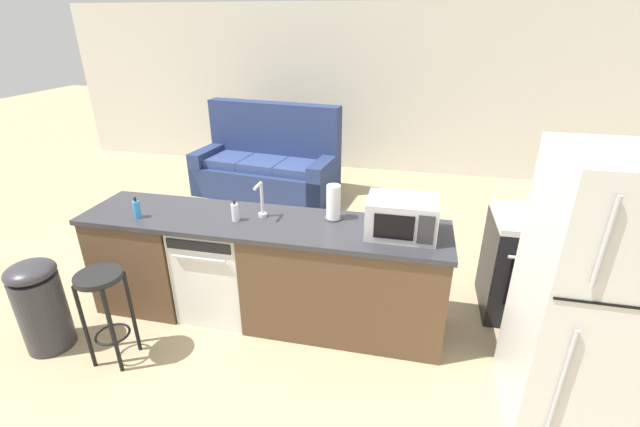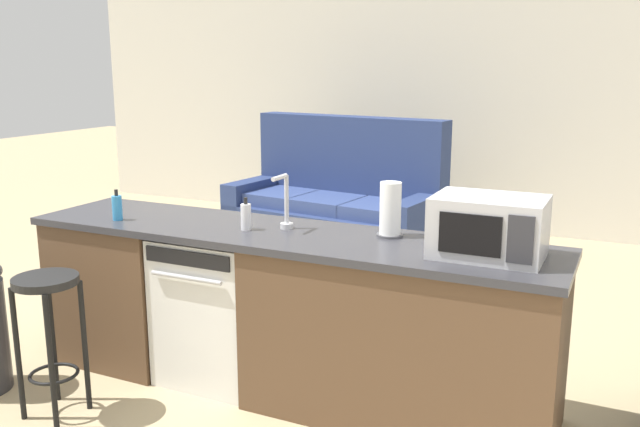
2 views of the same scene
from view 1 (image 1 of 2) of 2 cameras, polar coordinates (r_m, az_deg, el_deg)
name	(u,v)px [view 1 (image 1 of 2)]	position (r m, az deg, el deg)	size (l,w,h in m)	color
ground_plane	(250,311)	(3.90, -9.26, -12.75)	(24.00, 24.00, 0.00)	tan
wall_back	(356,90)	(7.20, 4.88, 16.04)	(10.00, 0.06, 2.60)	silver
kitchen_counter	(274,274)	(3.59, -6.11, -8.01)	(2.94, 0.66, 0.90)	brown
dishwasher	(219,267)	(3.76, -13.28, -6.97)	(0.58, 0.61, 0.84)	silver
stove_range	(534,266)	(4.04, 26.62, -6.23)	(0.76, 0.68, 0.90)	black
refrigerator	(593,300)	(2.94, 32.62, -9.73)	(0.72, 0.73, 1.75)	silver
microwave	(402,217)	(3.14, 10.84, -0.45)	(0.50, 0.37, 0.28)	#B7B7BC
sink_faucet	(261,202)	(3.39, -7.82, 1.51)	(0.07, 0.18, 0.30)	silver
paper_towel_roll	(333,203)	(3.33, 1.80, 1.45)	(0.14, 0.14, 0.28)	#4C4C51
soap_bottle	(235,212)	(3.39, -11.26, 0.18)	(0.06, 0.06, 0.18)	silver
dish_soap_bottle	(137,209)	(3.67, -23.23, 0.53)	(0.06, 0.06, 0.18)	#338CCC
kettle	(576,216)	(3.76, 30.98, -0.28)	(0.21, 0.17, 0.19)	#B2B2B7
bar_stool	(104,299)	(3.44, -26.86, -10.12)	(0.32, 0.32, 0.74)	black
trash_bin	(41,305)	(3.91, -33.21, -10.15)	(0.35, 0.35, 0.74)	#333338
couch	(269,166)	(6.32, -6.83, 6.32)	(2.10, 1.15, 1.27)	navy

